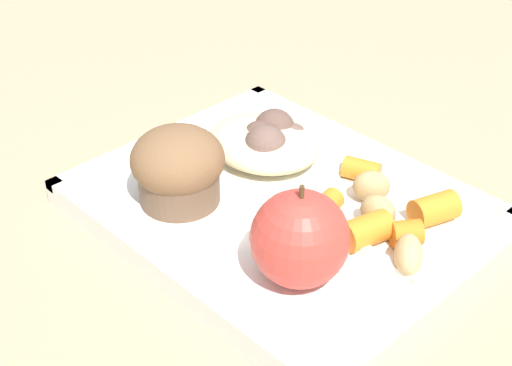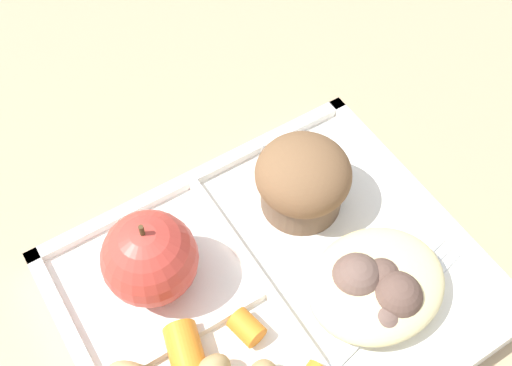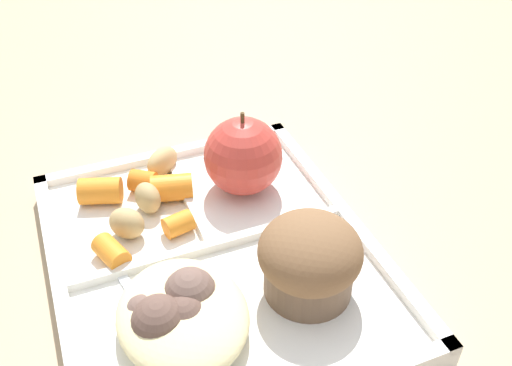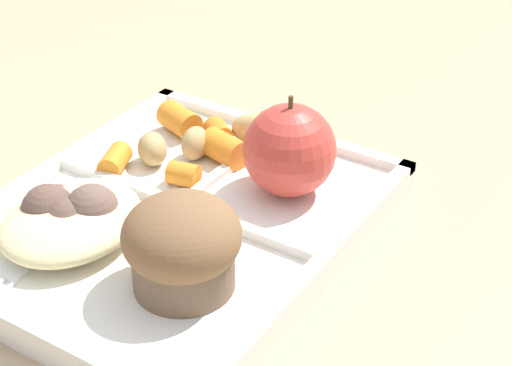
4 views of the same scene
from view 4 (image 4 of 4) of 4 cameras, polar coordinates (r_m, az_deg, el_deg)
The scene contains 18 objects.
ground at distance 0.62m, azimuth -5.68°, elevation -3.46°, with size 6.00×6.00×0.00m, color tan.
lunch_tray at distance 0.61m, azimuth -5.69°, elevation -2.75°, with size 0.31×0.25×0.02m.
green_apple at distance 0.61m, azimuth 2.38°, elevation 2.33°, with size 0.07×0.07×0.08m.
bran_muffin at distance 0.52m, azimuth -5.22°, elevation -4.40°, with size 0.08×0.08×0.07m.
carrot_slice_diagonal at distance 0.71m, azimuth -5.40°, elevation 4.42°, with size 0.02×0.02×0.04m, color orange.
carrot_slice_tilted at distance 0.64m, azimuth -5.12°, elevation 0.61°, with size 0.02×0.02×0.02m, color orange.
carrot_slice_large at distance 0.66m, azimuth -2.21°, elevation 2.44°, with size 0.02×0.02×0.04m, color orange.
carrot_slice_near_corner at distance 0.69m, azimuth -2.70°, elevation 3.54°, with size 0.02×0.02×0.02m, color orange.
carrot_slice_small at distance 0.66m, azimuth -9.90°, elevation 1.57°, with size 0.02×0.02×0.03m, color orange.
potato_chunk_small at distance 0.66m, azimuth -7.31°, elevation 2.40°, with size 0.03×0.02×0.03m, color tan.
potato_chunk_golden at distance 0.69m, azimuth -0.19°, elevation 3.93°, with size 0.04×0.02×0.03m, color tan.
potato_chunk_wedge at distance 0.67m, azimuth -4.32°, elevation 2.81°, with size 0.03×0.02×0.03m, color tan.
egg_noodle_pile at distance 0.59m, azimuth -12.87°, elevation -2.62°, with size 0.11×0.09×0.03m, color beige.
meatball_center at distance 0.59m, azimuth -14.40°, elevation -1.89°, with size 0.04×0.04×0.04m, color brown.
meatball_front at distance 0.58m, azimuth -11.45°, elevation -1.94°, with size 0.04×0.04×0.04m, color brown.
meatball_back at distance 0.61m, azimuth -13.78°, elevation -1.36°, with size 0.03×0.03×0.03m, color brown.
meatball_side at distance 0.58m, azimuth -13.13°, elevation -2.66°, with size 0.03×0.03×0.03m, color brown.
plastic_fork at distance 0.59m, azimuth -14.83°, elevation -3.99°, with size 0.16×0.04×0.00m.
Camera 4 is at (0.39, 0.32, 0.36)m, focal length 56.80 mm.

